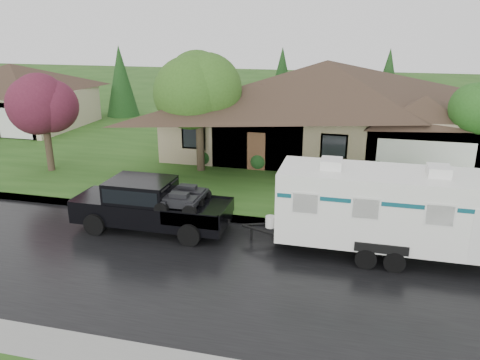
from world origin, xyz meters
name	(u,v)px	position (x,y,z in m)	size (l,w,h in m)	color
ground	(237,246)	(0.00, 0.00, 0.00)	(140.00, 140.00, 0.00)	#244C17
road	(222,272)	(0.00, -2.00, 0.01)	(140.00, 8.00, 0.01)	black
curb	(251,220)	(0.00, 2.25, 0.07)	(140.00, 0.50, 0.15)	gray
lawn	(293,146)	(0.00, 15.00, 0.07)	(140.00, 26.00, 0.15)	#244C17
house_main	(330,97)	(2.29, 13.84, 3.59)	(19.44, 10.80, 6.90)	gray
house_far	(15,90)	(-21.78, 15.85, 2.97)	(10.80, 8.64, 5.80)	#C3AD90
tree_left_green	(199,88)	(-4.18, 8.23, 4.61)	(3.88, 3.88, 6.42)	#382B1E
tree_red	(43,105)	(-12.17, 6.22, 3.73)	(3.12, 3.12, 5.17)	#382B1E
tree_right_green	(477,112)	(9.62, 9.66, 3.70)	(3.09, 3.09, 5.12)	#382B1E
shrub_row	(316,164)	(2.00, 9.30, 0.65)	(13.60, 1.00, 1.00)	#143814
pickup_truck	(149,203)	(-3.77, 0.63, 1.09)	(6.13, 2.33, 2.04)	black
travel_trailer	(383,207)	(5.04, 0.63, 1.80)	(7.56, 2.65, 3.39)	white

